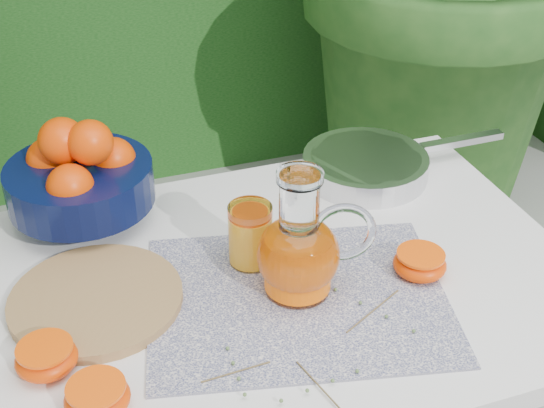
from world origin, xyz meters
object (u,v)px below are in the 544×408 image
object	(u,v)px
juice_pitcher	(300,251)
cutting_board	(96,299)
saute_pan	(367,164)
fruit_bowl	(80,175)
white_table	(276,314)

from	to	relation	value
juice_pitcher	cutting_board	bearing A→B (deg)	166.49
juice_pitcher	saute_pan	bearing A→B (deg)	48.64
cutting_board	saute_pan	xyz separation A→B (m)	(0.57, 0.22, 0.02)
fruit_bowl	juice_pitcher	bearing A→B (deg)	-47.54
juice_pitcher	saute_pan	distance (m)	0.39
cutting_board	fruit_bowl	world-z (taller)	fruit_bowl
cutting_board	juice_pitcher	distance (m)	0.33
saute_pan	fruit_bowl	bearing A→B (deg)	177.05
fruit_bowl	saute_pan	world-z (taller)	fruit_bowl
juice_pitcher	saute_pan	size ratio (longest dim) A/B	0.50
fruit_bowl	saute_pan	distance (m)	0.55
cutting_board	juice_pitcher	bearing A→B (deg)	-13.51
juice_pitcher	saute_pan	world-z (taller)	juice_pitcher
cutting_board	saute_pan	size ratio (longest dim) A/B	0.62
white_table	juice_pitcher	world-z (taller)	juice_pitcher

